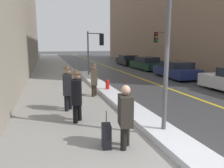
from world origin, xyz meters
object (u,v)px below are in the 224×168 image
(traffic_light_far, at_px, (160,42))
(pedestrian_in_fedora, at_px, (68,86))
(traffic_light_near, at_px, (97,44))
(pedestrian_with_shoulder_bag, at_px, (77,93))
(rolling_suitcase, at_px, (106,136))
(lamp_post, at_px, (168,24))
(parked_car_navy, at_px, (176,70))
(pedestrian_nearside, at_px, (94,78))
(fire_hydrant, at_px, (107,86))
(pedestrian_in_glasses, at_px, (125,114))
(parked_car_black, at_px, (128,60))
(parked_car_dark_green, at_px, (146,64))

(traffic_light_far, distance_m, pedestrian_in_fedora, 13.02)
(traffic_light_near, height_order, pedestrian_with_shoulder_bag, traffic_light_near)
(pedestrian_with_shoulder_bag, bearing_deg, rolling_suitcase, 21.29)
(traffic_light_far, xyz_separation_m, rolling_suitcase, (-8.37, -12.71, -2.39))
(lamp_post, height_order, parked_car_navy, lamp_post)
(pedestrian_nearside, height_order, fire_hydrant, pedestrian_nearside)
(pedestrian_nearside, bearing_deg, pedestrian_in_glasses, 5.07)
(pedestrian_in_glasses, relative_size, pedestrian_nearside, 0.96)
(parked_car_navy, bearing_deg, pedestrian_in_fedora, 129.16)
(pedestrian_in_glasses, bearing_deg, fire_hydrant, 177.84)
(pedestrian_with_shoulder_bag, xyz_separation_m, rolling_suitcase, (0.43, -2.04, -0.65))
(traffic_light_near, height_order, traffic_light_far, traffic_light_far)
(lamp_post, relative_size, traffic_light_near, 1.45)
(parked_car_black, bearing_deg, pedestrian_in_glasses, 162.99)
(traffic_light_far, relative_size, pedestrian_in_fedora, 2.11)
(traffic_light_far, height_order, parked_car_navy, traffic_light_far)
(lamp_post, bearing_deg, pedestrian_in_glasses, -162.84)
(traffic_light_near, relative_size, fire_hydrant, 4.98)
(parked_car_dark_green, bearing_deg, traffic_light_near, 119.48)
(pedestrian_in_glasses, bearing_deg, pedestrian_with_shoulder_bag, -149.01)
(fire_hydrant, bearing_deg, parked_car_dark_green, 54.26)
(pedestrian_in_glasses, distance_m, fire_hydrant, 6.29)
(traffic_light_far, bearing_deg, pedestrian_with_shoulder_bag, 44.41)
(lamp_post, bearing_deg, parked_car_navy, 55.66)
(traffic_light_near, relative_size, pedestrian_nearside, 2.12)
(traffic_light_near, distance_m, parked_car_navy, 6.35)
(lamp_post, distance_m, traffic_light_near, 11.58)
(parked_car_navy, xyz_separation_m, parked_car_black, (0.32, 11.16, -0.01))
(traffic_light_near, xyz_separation_m, pedestrian_nearside, (-1.59, -6.38, -1.61))
(pedestrian_in_fedora, relative_size, pedestrian_nearside, 1.07)
(lamp_post, distance_m, rolling_suitcase, 3.23)
(pedestrian_with_shoulder_bag, bearing_deg, pedestrian_in_fedora, -163.98)
(pedestrian_nearside, height_order, parked_car_navy, pedestrian_nearside)
(traffic_light_far, xyz_separation_m, parked_car_black, (0.01, 8.00, -2.10))
(pedestrian_with_shoulder_bag, distance_m, pedestrian_in_fedora, 1.38)
(lamp_post, relative_size, rolling_suitcase, 5.33)
(traffic_light_near, relative_size, parked_car_dark_green, 0.75)
(parked_car_dark_green, bearing_deg, pedestrian_in_glasses, 152.13)
(rolling_suitcase, bearing_deg, parked_car_black, 167.41)
(traffic_light_near, bearing_deg, rolling_suitcase, -107.70)
(pedestrian_in_glasses, xyz_separation_m, pedestrian_with_shoulder_bag, (-0.86, 2.19, 0.08))
(pedestrian_in_glasses, relative_size, fire_hydrant, 2.25)
(parked_car_black, xyz_separation_m, fire_hydrant, (-6.69, -14.70, -0.25))
(pedestrian_in_fedora, height_order, rolling_suitcase, pedestrian_in_fedora)
(pedestrian_in_fedora, bearing_deg, pedestrian_in_glasses, 25.45)
(pedestrian_in_glasses, bearing_deg, pedestrian_nearside, -174.93)
(rolling_suitcase, xyz_separation_m, fire_hydrant, (1.70, 6.00, 0.04))
(parked_car_black, xyz_separation_m, rolling_suitcase, (-8.39, -20.70, -0.29))
(pedestrian_in_fedora, relative_size, rolling_suitcase, 1.86)
(lamp_post, distance_m, pedestrian_in_fedora, 4.42)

